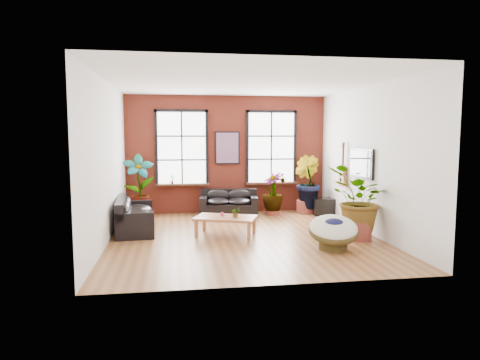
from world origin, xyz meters
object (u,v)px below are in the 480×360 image
object	(u,v)px
sofa_back	(229,204)
papasan_chair	(333,231)
coffee_table	(226,219)
sofa_left	(133,216)

from	to	relation	value
sofa_back	papasan_chair	size ratio (longest dim) A/B	1.42
sofa_back	coffee_table	xyz separation A→B (m)	(-0.37, -2.45, 0.05)
coffee_table	papasan_chair	xyz separation A→B (m)	(2.04, -1.53, -0.00)
papasan_chair	sofa_left	bearing A→B (deg)	163.47
papasan_chair	coffee_table	bearing A→B (deg)	155.61
sofa_left	papasan_chair	distance (m)	4.83
sofa_back	coffee_table	size ratio (longest dim) A/B	1.10
papasan_chair	sofa_back	bearing A→B (deg)	125.28
coffee_table	papasan_chair	bearing A→B (deg)	-16.10
sofa_back	papasan_chair	bearing A→B (deg)	-60.51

